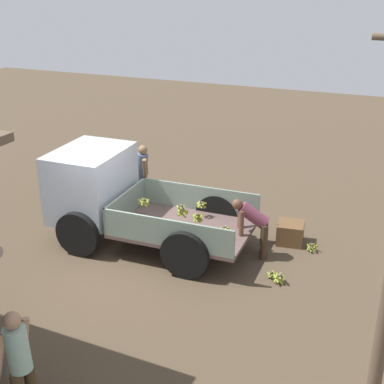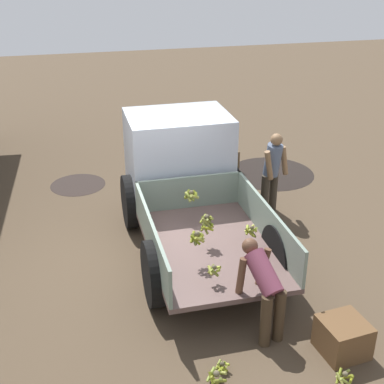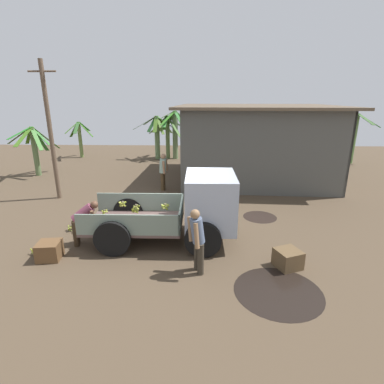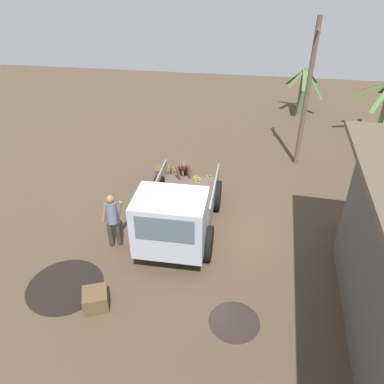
{
  "view_description": "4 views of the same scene",
  "coord_description": "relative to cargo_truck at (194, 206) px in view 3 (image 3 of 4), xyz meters",
  "views": [
    {
      "loc": [
        -5.12,
        8.82,
        5.67
      ],
      "look_at": [
        -1.02,
        -1.45,
        1.02
      ],
      "focal_mm": 50.0,
      "sensor_mm": 36.0,
      "label": 1
    },
    {
      "loc": [
        -8.04,
        1.35,
        4.91
      ],
      "look_at": [
        -0.29,
        -0.53,
        1.1
      ],
      "focal_mm": 50.0,
      "sensor_mm": 36.0,
      "label": 2
    },
    {
      "loc": [
        0.77,
        -8.79,
        4.11
      ],
      "look_at": [
        0.49,
        0.14,
        1.28
      ],
      "focal_mm": 28.0,
      "sensor_mm": 36.0,
      "label": 3
    },
    {
      "loc": [
        8.66,
        1.24,
        7.21
      ],
      "look_at": [
        -0.94,
        -0.35,
        0.98
      ],
      "focal_mm": 35.0,
      "sensor_mm": 36.0,
      "label": 4
    }
  ],
  "objects": [
    {
      "name": "banana_palm_3",
      "position": [
        -2.15,
        12.7,
        0.54
      ],
      "size": [
        2.57,
        2.64,
        2.93
      ],
      "color": "#6B894F",
      "rests_on": "ground"
    },
    {
      "name": "wooden_crate_1",
      "position": [
        2.41,
        -1.45,
        -0.84
      ],
      "size": [
        0.75,
        0.75,
        0.46
      ],
      "primitive_type": "cube",
      "rotation": [
        0.0,
        0.0,
        3.53
      ],
      "color": "brown",
      "rests_on": "ground"
    },
    {
      "name": "banana_palm_1",
      "position": [
        -1.62,
        12.57,
        0.64
      ],
      "size": [
        2.26,
        2.57,
        3.26
      ],
      "color": "#678254",
      "rests_on": "ground"
    },
    {
      "name": "ground",
      "position": [
        -0.57,
        0.59,
        -1.07
      ],
      "size": [
        36.0,
        36.0,
        0.0
      ],
      "primitive_type": "plane",
      "color": "#4B3C2C"
    },
    {
      "name": "banana_bunch_on_ground_1",
      "position": [
        -3.97,
        0.51,
        -0.95
      ],
      "size": [
        0.26,
        0.27,
        0.21
      ],
      "color": "brown",
      "rests_on": "ground"
    },
    {
      "name": "banana_palm_6",
      "position": [
        9.94,
        11.33,
        0.63
      ],
      "size": [
        2.6,
        1.95,
        3.16
      ],
      "color": "#618548",
      "rests_on": "ground"
    },
    {
      "name": "banana_palm_2",
      "position": [
        -8.78,
        7.59,
        0.4
      ],
      "size": [
        2.41,
        2.68,
        2.64
      ],
      "color": "#5D7547",
      "rests_on": "ground"
    },
    {
      "name": "person_foreground_visitor",
      "position": [
        0.12,
        -1.75,
        -0.16
      ],
      "size": [
        0.5,
        0.63,
        1.65
      ],
      "rotation": [
        0.0,
        0.0,
        3.54
      ],
      "color": "#352F24",
      "rests_on": "ground"
    },
    {
      "name": "banana_bunch_on_ground_2",
      "position": [
        -4.34,
        -0.99,
        -0.96
      ],
      "size": [
        0.26,
        0.26,
        0.2
      ],
      "color": "brown",
      "rests_on": "ground"
    },
    {
      "name": "mud_patch_1",
      "position": [
        1.93,
        -2.49,
        -1.07
      ],
      "size": [
        1.96,
        1.96,
        0.01
      ],
      "primitive_type": "cylinder",
      "color": "black",
      "rests_on": "ground"
    },
    {
      "name": "mud_patch_0",
      "position": [
        2.33,
        1.87,
        -1.07
      ],
      "size": [
        1.19,
        1.19,
        0.01
      ],
      "primitive_type": "cylinder",
      "color": "#2B211C",
      "rests_on": "ground"
    },
    {
      "name": "warehouse_shed",
      "position": [
        3.5,
        7.51,
        1.61
      ],
      "size": [
        8.22,
        7.56,
        3.73
      ],
      "rotation": [
        0.0,
        0.0,
        -0.05
      ],
      "color": "#4E4E49",
      "rests_on": "ground"
    },
    {
      "name": "wooden_crate_0",
      "position": [
        -3.8,
        -1.23,
        -0.83
      ],
      "size": [
        0.63,
        0.63,
        0.47
      ],
      "primitive_type": "cube",
      "rotation": [
        0.0,
        0.0,
        1.69
      ],
      "color": "brown",
      "rests_on": "ground"
    },
    {
      "name": "person_worker_loading",
      "position": [
        -3.19,
        -0.35,
        -0.3
      ],
      "size": [
        0.79,
        0.6,
        1.29
      ],
      "rotation": [
        0.0,
        0.0,
        0.27
      ],
      "color": "#3B2C1D",
      "rests_on": "ground"
    },
    {
      "name": "banana_palm_5",
      "position": [
        -2.84,
        12.39,
        0.51
      ],
      "size": [
        3.08,
        2.32,
        2.93
      ],
      "color": "#6A8B59",
      "rests_on": "ground"
    },
    {
      "name": "banana_palm_0",
      "position": [
        -8.39,
        12.83,
        0.3
      ],
      "size": [
        1.88,
        2.32,
        2.49
      ],
      "color": "olive",
      "rests_on": "ground"
    },
    {
      "name": "banana_bunch_on_ground_0",
      "position": [
        -3.78,
        0.38,
        -0.99
      ],
      "size": [
        0.19,
        0.2,
        0.15
      ],
      "color": "#463F2D",
      "rests_on": "ground"
    },
    {
      "name": "person_bystander_near_shed",
      "position": [
        -1.54,
        5.09,
        -0.14
      ],
      "size": [
        0.39,
        0.69,
        1.69
      ],
      "rotation": [
        0.0,
        0.0,
        6.18
      ],
      "color": "#493620",
      "rests_on": "ground"
    },
    {
      "name": "utility_pole",
      "position": [
        -5.87,
        3.79,
        1.75
      ],
      "size": [
        1.08,
        0.17,
        5.51
      ],
      "color": "brown",
      "rests_on": "ground"
    },
    {
      "name": "cargo_truck",
      "position": [
        0.0,
        0.0,
        0.0
      ],
      "size": [
        4.36,
        2.2,
        2.03
      ],
      "rotation": [
        0.0,
        0.0,
        0.01
      ],
      "color": "brown",
      "rests_on": "ground"
    }
  ]
}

